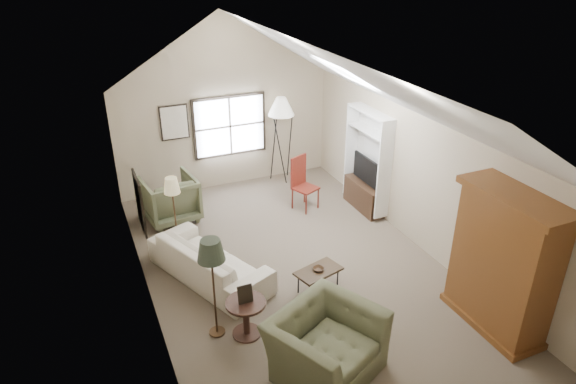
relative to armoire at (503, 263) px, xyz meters
name	(u,v)px	position (x,y,z in m)	size (l,w,h in m)	color
room_shell	(299,95)	(-2.18, 2.40, 2.11)	(5.01, 8.01, 4.00)	brown
window	(230,126)	(-2.08, 6.36, 0.35)	(1.72, 0.08, 1.42)	black
skylight	(345,73)	(-0.88, 3.30, 2.12)	(0.80, 1.20, 0.52)	white
wall_art	(158,159)	(-4.06, 4.34, 0.63)	(1.97, 3.71, 0.88)	black
armoire	(503,263)	(0.00, 0.00, 0.00)	(0.60, 1.50, 2.20)	brown
tv_alcove	(367,159)	(0.16, 4.00, 0.05)	(0.32, 1.30, 2.10)	white
media_console	(364,196)	(0.14, 4.00, -0.80)	(0.34, 1.18, 0.60)	#382316
tv_panel	(366,170)	(0.14, 4.00, -0.18)	(0.05, 0.90, 0.55)	black
sofa	(210,261)	(-3.62, 2.86, -0.75)	(2.37, 0.93, 0.69)	beige
armchair_near	(326,345)	(-2.79, 0.16, -0.65)	(1.38, 1.21, 0.90)	#5F6143
armchair_far	(170,199)	(-3.80, 5.20, -0.62)	(1.02, 1.05, 0.96)	#595D41
coffee_table	(318,280)	(-2.07, 1.80, -0.90)	(0.77, 0.43, 0.39)	#312414
bowl	(318,269)	(-2.07, 1.80, -0.69)	(0.18, 0.18, 0.05)	#322514
side_table	(246,318)	(-3.52, 1.26, -0.80)	(0.59, 0.59, 0.59)	#3A2018
side_chair	(306,184)	(-1.02, 4.51, -0.51)	(0.46, 0.46, 1.18)	maroon
tripod_lamp	(281,139)	(-0.91, 6.10, -0.05)	(0.61, 0.61, 2.09)	white
dark_lamp	(214,288)	(-3.92, 1.46, -0.27)	(0.40, 0.40, 1.66)	black
tan_lamp	(175,213)	(-3.92, 4.06, -0.36)	(0.30, 0.30, 1.49)	tan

